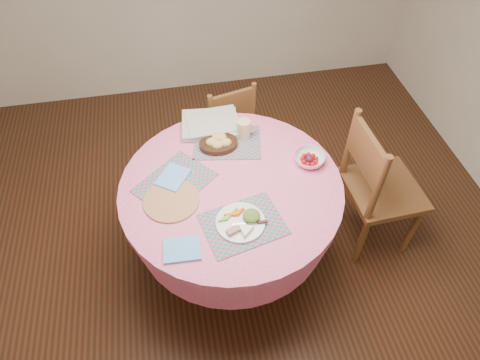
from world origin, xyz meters
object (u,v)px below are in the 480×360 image
object	(u,v)px
chair_back	(226,125)
bread_bowl	(218,142)
dining_table	(232,207)
dinner_plate	(242,222)
wicker_trivet	(171,200)
latte_mug	(244,129)
fruit_bowl	(309,159)
chair_right	(376,186)

from	to	relation	value
chair_back	bread_bowl	size ratio (longest dim) A/B	3.64
dining_table	dinner_plate	bearing A→B (deg)	-88.37
wicker_trivet	chair_back	bearing A→B (deg)	63.81
dining_table	wicker_trivet	size ratio (longest dim) A/B	4.13
chair_back	dinner_plate	world-z (taller)	chair_back
bread_bowl	latte_mug	bearing A→B (deg)	17.84
dining_table	chair_back	bearing A→B (deg)	82.50
chair_back	wicker_trivet	distance (m)	1.05
dinner_plate	latte_mug	distance (m)	0.66
wicker_trivet	fruit_bowl	distance (m)	0.82
bread_bowl	chair_right	bearing A→B (deg)	-17.49
dining_table	chair_back	xyz separation A→B (m)	(0.11, 0.85, -0.12)
dinner_plate	bread_bowl	distance (m)	0.59
chair_right	wicker_trivet	world-z (taller)	chair_right
chair_back	bread_bowl	distance (m)	0.65
chair_right	dinner_plate	distance (m)	0.99
chair_back	fruit_bowl	world-z (taller)	chair_back
chair_right	chair_back	size ratio (longest dim) A/B	1.19
wicker_trivet	bread_bowl	world-z (taller)	bread_bowl
wicker_trivet	latte_mug	xyz separation A→B (m)	(0.48, 0.42, 0.06)
chair_back	latte_mug	world-z (taller)	latte_mug
dining_table	bread_bowl	xyz separation A→B (m)	(-0.02, 0.31, 0.23)
dining_table	chair_back	size ratio (longest dim) A/B	1.48
chair_right	bread_bowl	bearing A→B (deg)	69.95
dining_table	latte_mug	size ratio (longest dim) A/B	10.28
chair_right	latte_mug	bearing A→B (deg)	63.09
bread_bowl	dinner_plate	bearing A→B (deg)	-87.35
chair_back	latte_mug	xyz separation A→B (m)	(0.03, -0.48, 0.38)
chair_right	latte_mug	distance (m)	0.90
latte_mug	chair_right	bearing A→B (deg)	-24.35
dinner_plate	fruit_bowl	world-z (taller)	dinner_plate
chair_back	dinner_plate	size ratio (longest dim) A/B	3.29
chair_right	dinner_plate	world-z (taller)	chair_right
dining_table	wicker_trivet	world-z (taller)	wicker_trivet
wicker_trivet	dinner_plate	size ratio (longest dim) A/B	1.18
dining_table	chair_right	bearing A→B (deg)	1.06
dining_table	dinner_plate	distance (m)	0.35
wicker_trivet	bread_bowl	distance (m)	0.48
dinner_plate	latte_mug	world-z (taller)	latte_mug
latte_mug	chair_back	bearing A→B (deg)	94.13
dining_table	latte_mug	world-z (taller)	latte_mug
dinner_plate	bread_bowl	bearing A→B (deg)	92.65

